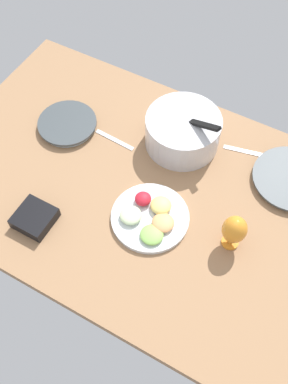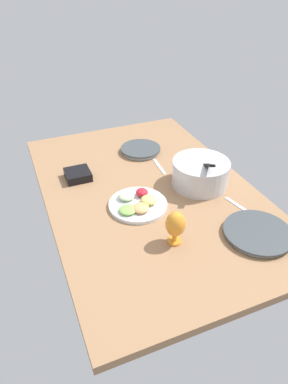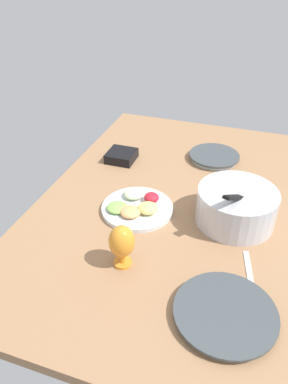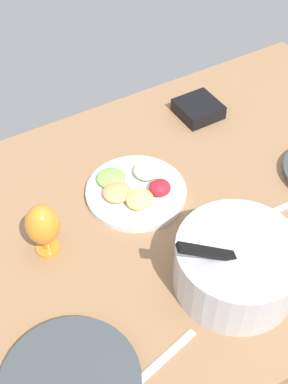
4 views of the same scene
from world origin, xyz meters
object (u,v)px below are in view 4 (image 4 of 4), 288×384
(dinner_plate_right, at_px, (70,383))
(fruit_platter, at_px, (136,190))
(mixing_bowl, at_px, (237,264))
(hurricane_glass_orange, at_px, (43,226))
(square_bowl_black, at_px, (198,108))

(dinner_plate_right, height_order, fruit_platter, fruit_platter)
(mixing_bowl, bearing_deg, hurricane_glass_orange, -42.63)
(mixing_bowl, bearing_deg, dinner_plate_right, 4.06)
(fruit_platter, relative_size, square_bowl_black, 2.16)
(dinner_plate_right, bearing_deg, hurricane_glass_orange, -106.01)
(mixing_bowl, relative_size, hurricane_glass_orange, 1.94)
(hurricane_glass_orange, relative_size, square_bowl_black, 1.19)
(fruit_platter, relative_size, hurricane_glass_orange, 1.81)
(mixing_bowl, height_order, square_bowl_black, mixing_bowl)
(mixing_bowl, bearing_deg, square_bowl_black, -117.31)
(dinner_plate_right, relative_size, mixing_bowl, 0.98)
(dinner_plate_right, xyz_separation_m, mixing_bowl, (-0.45, -0.03, 0.06))
(mixing_bowl, distance_m, fruit_platter, 0.38)
(dinner_plate_right, relative_size, fruit_platter, 1.05)
(mixing_bowl, xyz_separation_m, hurricane_glass_orange, (0.35, -0.32, 0.02))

